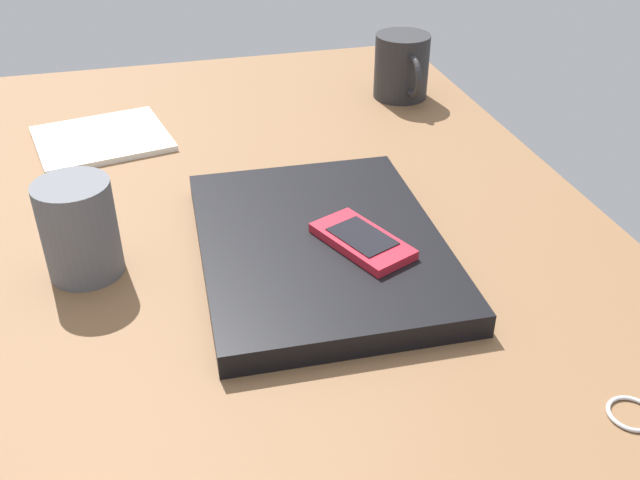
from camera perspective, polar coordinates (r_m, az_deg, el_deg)
desk_surface at (r=81.80cm, az=-4.81°, el=-0.23°), size 120.00×80.00×3.00cm
laptop_closed at (r=75.97cm, az=0.00°, el=-0.46°), size 33.86×25.99×2.55cm
cell_phone_on_laptop at (r=73.62cm, az=3.36°, el=-0.05°), size 12.23×9.38×1.12cm
pen_cup at (r=75.45cm, az=-18.58°, el=0.83°), size 7.54×7.54×10.24cm
coffee_mug at (r=116.11cm, az=6.53°, el=13.52°), size 12.13×8.49×9.91cm
notepad at (r=106.08cm, az=-16.95°, el=7.71°), size 18.66×20.20×0.80cm
key_ring at (r=64.09cm, az=23.50°, el=-12.55°), size 3.91×3.91×0.36cm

